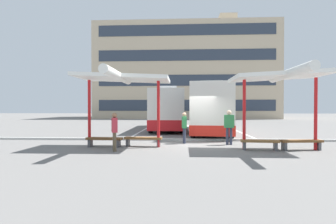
{
  "coord_description": "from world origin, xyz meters",
  "views": [
    {
      "loc": [
        -0.57,
        -13.58,
        1.83
      ],
      "look_at": [
        -1.49,
        3.45,
        1.58
      ],
      "focal_mm": 28.53,
      "sensor_mm": 36.0,
      "label": 1
    }
  ],
  "objects_px": {
    "waiting_shelter_0": "(122,79)",
    "bench_0": "(104,140)",
    "bench_3": "(301,142)",
    "bench_2": "(260,143)",
    "waiting_passenger_1": "(229,125)",
    "waiting_shelter_1": "(282,77)",
    "coach_bus_0": "(168,110)",
    "bench_1": "(143,139)",
    "waiting_passenger_0": "(114,129)",
    "waiting_passenger_2": "(184,126)",
    "coach_bus_1": "(211,109)"
  },
  "relations": [
    {
      "from": "bench_0",
      "to": "waiting_shelter_1",
      "type": "relative_size",
      "value": 0.4
    },
    {
      "from": "coach_bus_1",
      "to": "waiting_shelter_0",
      "type": "relative_size",
      "value": 2.73
    },
    {
      "from": "bench_3",
      "to": "waiting_passenger_0",
      "type": "relative_size",
      "value": 1.12
    },
    {
      "from": "waiting_shelter_0",
      "to": "bench_0",
      "type": "xyz_separation_m",
      "value": [
        -0.9,
        0.15,
        -2.82
      ]
    },
    {
      "from": "bench_3",
      "to": "waiting_passenger_2",
      "type": "distance_m",
      "value": 5.47
    },
    {
      "from": "bench_0",
      "to": "waiting_passenger_1",
      "type": "distance_m",
      "value": 6.13
    },
    {
      "from": "bench_0",
      "to": "bench_2",
      "type": "xyz_separation_m",
      "value": [
        7.02,
        -0.57,
        -0.0
      ]
    },
    {
      "from": "bench_1",
      "to": "waiting_passenger_2",
      "type": "relative_size",
      "value": 1.13
    },
    {
      "from": "waiting_passenger_0",
      "to": "bench_3",
      "type": "bearing_deg",
      "value": 5.31
    },
    {
      "from": "coach_bus_1",
      "to": "bench_2",
      "type": "distance_m",
      "value": 9.15
    },
    {
      "from": "waiting_shelter_1",
      "to": "waiting_passenger_2",
      "type": "height_order",
      "value": "waiting_shelter_1"
    },
    {
      "from": "coach_bus_0",
      "to": "waiting_shelter_1",
      "type": "distance_m",
      "value": 12.87
    },
    {
      "from": "bench_3",
      "to": "bench_2",
      "type": "bearing_deg",
      "value": -176.39
    },
    {
      "from": "waiting_shelter_1",
      "to": "coach_bus_1",
      "type": "bearing_deg",
      "value": 102.57
    },
    {
      "from": "coach_bus_0",
      "to": "waiting_shelter_0",
      "type": "bearing_deg",
      "value": -97.69
    },
    {
      "from": "bench_0",
      "to": "waiting_passenger_0",
      "type": "bearing_deg",
      "value": -56.47
    },
    {
      "from": "bench_3",
      "to": "waiting_passenger_1",
      "type": "height_order",
      "value": "waiting_passenger_1"
    },
    {
      "from": "coach_bus_1",
      "to": "waiting_passenger_0",
      "type": "height_order",
      "value": "coach_bus_1"
    },
    {
      "from": "coach_bus_0",
      "to": "bench_3",
      "type": "bearing_deg",
      "value": -60.39
    },
    {
      "from": "coach_bus_1",
      "to": "bench_3",
      "type": "bearing_deg",
      "value": -71.76
    },
    {
      "from": "bench_2",
      "to": "waiting_shelter_0",
      "type": "bearing_deg",
      "value": 176.06
    },
    {
      "from": "bench_0",
      "to": "waiting_passenger_2",
      "type": "height_order",
      "value": "waiting_passenger_2"
    },
    {
      "from": "bench_1",
      "to": "waiting_shelter_1",
      "type": "relative_size",
      "value": 0.42
    },
    {
      "from": "bench_3",
      "to": "waiting_passenger_1",
      "type": "bearing_deg",
      "value": 151.05
    },
    {
      "from": "bench_0",
      "to": "coach_bus_0",
      "type": "bearing_deg",
      "value": 77.6
    },
    {
      "from": "bench_2",
      "to": "waiting_passenger_1",
      "type": "distance_m",
      "value": 2.08
    },
    {
      "from": "bench_1",
      "to": "waiting_shelter_1",
      "type": "bearing_deg",
      "value": -8.62
    },
    {
      "from": "waiting_shelter_0",
      "to": "waiting_shelter_1",
      "type": "xyz_separation_m",
      "value": [
        7.02,
        -0.51,
        -0.01
      ]
    },
    {
      "from": "coach_bus_0",
      "to": "bench_2",
      "type": "xyz_separation_m",
      "value": [
        4.64,
        -11.44,
        -1.32
      ]
    },
    {
      "from": "coach_bus_1",
      "to": "waiting_passenger_2",
      "type": "bearing_deg",
      "value": -107.29
    },
    {
      "from": "waiting_shelter_0",
      "to": "coach_bus_1",
      "type": "bearing_deg",
      "value": 59.67
    },
    {
      "from": "waiting_passenger_2",
      "to": "waiting_passenger_0",
      "type": "bearing_deg",
      "value": -137.32
    },
    {
      "from": "coach_bus_0",
      "to": "waiting_shelter_1",
      "type": "xyz_separation_m",
      "value": [
        5.54,
        -11.53,
        1.48
      ]
    },
    {
      "from": "bench_3",
      "to": "waiting_shelter_1",
      "type": "bearing_deg",
      "value": -167.19
    },
    {
      "from": "coach_bus_0",
      "to": "waiting_passenger_2",
      "type": "bearing_deg",
      "value": -81.62
    },
    {
      "from": "bench_0",
      "to": "waiting_shelter_1",
      "type": "height_order",
      "value": "waiting_shelter_1"
    },
    {
      "from": "waiting_shelter_1",
      "to": "bench_3",
      "type": "height_order",
      "value": "waiting_shelter_1"
    },
    {
      "from": "waiting_passenger_1",
      "to": "bench_0",
      "type": "bearing_deg",
      "value": -169.57
    },
    {
      "from": "coach_bus_1",
      "to": "waiting_passenger_1",
      "type": "bearing_deg",
      "value": -89.25
    },
    {
      "from": "waiting_passenger_0",
      "to": "waiting_passenger_1",
      "type": "height_order",
      "value": "waiting_passenger_1"
    },
    {
      "from": "waiting_passenger_0",
      "to": "waiting_passenger_2",
      "type": "relative_size",
      "value": 1.02
    },
    {
      "from": "bench_0",
      "to": "waiting_shelter_1",
      "type": "distance_m",
      "value": 8.43
    },
    {
      "from": "waiting_shelter_0",
      "to": "waiting_passenger_1",
      "type": "bearing_deg",
      "value": 13.83
    },
    {
      "from": "waiting_shelter_0",
      "to": "waiting_passenger_0",
      "type": "relative_size",
      "value": 2.74
    },
    {
      "from": "bench_2",
      "to": "waiting_passenger_0",
      "type": "distance_m",
      "value": 6.29
    },
    {
      "from": "bench_1",
      "to": "waiting_passenger_0",
      "type": "height_order",
      "value": "waiting_passenger_0"
    },
    {
      "from": "waiting_passenger_1",
      "to": "bench_2",
      "type": "bearing_deg",
      "value": -58.55
    },
    {
      "from": "bench_3",
      "to": "waiting_shelter_0",
      "type": "bearing_deg",
      "value": 177.77
    },
    {
      "from": "bench_2",
      "to": "waiting_passenger_2",
      "type": "distance_m",
      "value": 3.92
    },
    {
      "from": "waiting_passenger_2",
      "to": "waiting_shelter_1",
      "type": "bearing_deg",
      "value": -27.8
    }
  ]
}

